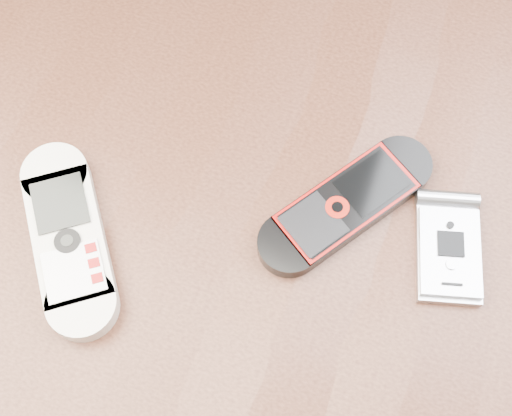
% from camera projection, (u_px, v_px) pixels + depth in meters
% --- Properties ---
extents(ground, '(4.00, 4.00, 0.00)m').
position_uv_depth(ground, '(253.00, 372.00, 1.29)').
color(ground, '#472B19').
rests_on(ground, ground).
extents(table, '(1.20, 0.80, 0.75)m').
position_uv_depth(table, '(251.00, 253.00, 0.70)').
color(table, black).
rests_on(table, ground).
extents(nokia_white, '(0.15, 0.17, 0.02)m').
position_uv_depth(nokia_white, '(69.00, 238.00, 0.58)').
color(nokia_white, white).
rests_on(nokia_white, table).
extents(nokia_black_red, '(0.14, 0.17, 0.02)m').
position_uv_depth(nokia_black_red, '(346.00, 204.00, 0.59)').
color(nokia_black_red, black).
rests_on(nokia_black_red, table).
extents(motorola_razr, '(0.08, 0.11, 0.02)m').
position_uv_depth(motorola_razr, '(449.00, 250.00, 0.58)').
color(motorola_razr, '#B9B9BD').
rests_on(motorola_razr, table).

